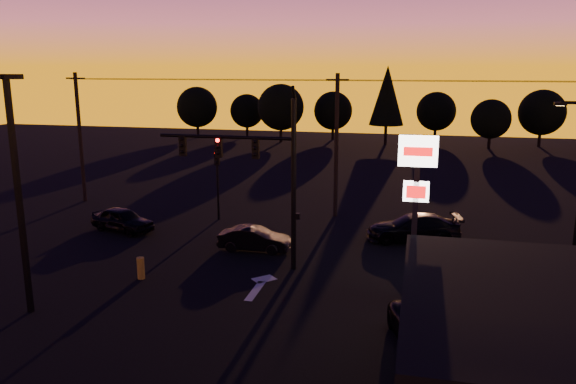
# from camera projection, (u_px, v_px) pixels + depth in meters

# --- Properties ---
(ground) EXTENTS (120.00, 120.00, 0.00)m
(ground) POSITION_uv_depth(u_px,v_px,m) (237.00, 299.00, 23.20)
(ground) COLOR black
(ground) RESTS_ON ground
(lane_arrow) EXTENTS (1.20, 3.10, 0.01)m
(lane_arrow) POSITION_uv_depth(u_px,v_px,m) (260.00, 285.00, 24.67)
(lane_arrow) COLOR beige
(lane_arrow) RESTS_ON ground
(traffic_signal_mast) EXTENTS (6.79, 0.52, 8.58)m
(traffic_signal_mast) POSITION_uv_depth(u_px,v_px,m) (260.00, 165.00, 25.93)
(traffic_signal_mast) COLOR black
(traffic_signal_mast) RESTS_ON ground
(secondary_signal) EXTENTS (0.30, 0.31, 4.35)m
(secondary_signal) POSITION_uv_depth(u_px,v_px,m) (217.00, 175.00, 34.60)
(secondary_signal) COLOR black
(secondary_signal) RESTS_ON ground
(parking_lot_light) EXTENTS (1.25, 0.30, 9.14)m
(parking_lot_light) POSITION_uv_depth(u_px,v_px,m) (17.00, 180.00, 20.86)
(parking_lot_light) COLOR black
(parking_lot_light) RESTS_ON ground
(pylon_sign) EXTENTS (1.50, 0.28, 6.80)m
(pylon_sign) POSITION_uv_depth(u_px,v_px,m) (416.00, 184.00, 21.99)
(pylon_sign) COLOR black
(pylon_sign) RESTS_ON ground
(utility_pole_0) EXTENTS (1.40, 0.26, 9.00)m
(utility_pole_0) POSITION_uv_depth(u_px,v_px,m) (80.00, 137.00, 39.05)
(utility_pole_0) COLOR black
(utility_pole_0) RESTS_ON ground
(utility_pole_1) EXTENTS (1.40, 0.26, 9.00)m
(utility_pole_1) POSITION_uv_depth(u_px,v_px,m) (336.00, 145.00, 35.05)
(utility_pole_1) COLOR black
(utility_pole_1) RESTS_ON ground
(power_wires) EXTENTS (36.00, 1.22, 0.07)m
(power_wires) POSITION_uv_depth(u_px,v_px,m) (338.00, 80.00, 34.17)
(power_wires) COLOR black
(power_wires) RESTS_ON ground
(bollard) EXTENTS (0.33, 0.33, 1.00)m
(bollard) POSITION_uv_depth(u_px,v_px,m) (141.00, 268.00, 25.33)
(bollard) COLOR #AD911F
(bollard) RESTS_ON ground
(tree_0) EXTENTS (5.36, 5.36, 6.74)m
(tree_0) POSITION_uv_depth(u_px,v_px,m) (197.00, 107.00, 74.70)
(tree_0) COLOR black
(tree_0) RESTS_ON ground
(tree_1) EXTENTS (4.54, 4.54, 5.71)m
(tree_1) POSITION_uv_depth(u_px,v_px,m) (247.00, 111.00, 76.35)
(tree_1) COLOR black
(tree_1) RESTS_ON ground
(tree_2) EXTENTS (5.77, 5.78, 7.26)m
(tree_2) POSITION_uv_depth(u_px,v_px,m) (281.00, 107.00, 70.06)
(tree_2) COLOR black
(tree_2) RESTS_ON ground
(tree_3) EXTENTS (4.95, 4.95, 6.22)m
(tree_3) POSITION_uv_depth(u_px,v_px,m) (333.00, 111.00, 72.66)
(tree_3) COLOR black
(tree_3) RESTS_ON ground
(tree_4) EXTENTS (4.18, 4.18, 9.50)m
(tree_4) POSITION_uv_depth(u_px,v_px,m) (387.00, 95.00, 67.78)
(tree_4) COLOR black
(tree_4) RESTS_ON ground
(tree_5) EXTENTS (4.95, 4.95, 6.22)m
(tree_5) POSITION_uv_depth(u_px,v_px,m) (436.00, 111.00, 71.67)
(tree_5) COLOR black
(tree_5) RESTS_ON ground
(tree_6) EXTENTS (4.54, 4.54, 5.71)m
(tree_6) POSITION_uv_depth(u_px,v_px,m) (491.00, 119.00, 64.70)
(tree_6) COLOR black
(tree_6) RESTS_ON ground
(tree_7) EXTENTS (5.36, 5.36, 6.74)m
(tree_7) POSITION_uv_depth(u_px,v_px,m) (542.00, 112.00, 66.08)
(tree_7) COLOR black
(tree_7) RESTS_ON ground
(car_left) EXTENTS (4.29, 2.72, 1.36)m
(car_left) POSITION_uv_depth(u_px,v_px,m) (122.00, 220.00, 32.67)
(car_left) COLOR black
(car_left) RESTS_ON ground
(car_mid) EXTENTS (3.77, 1.35, 1.24)m
(car_mid) POSITION_uv_depth(u_px,v_px,m) (255.00, 239.00, 29.22)
(car_mid) COLOR black
(car_mid) RESTS_ON ground
(car_right) EXTENTS (5.44, 3.17, 1.48)m
(car_right) POSITION_uv_depth(u_px,v_px,m) (413.00, 228.00, 30.83)
(car_right) COLOR black
(car_right) RESTS_ON ground
(suv_parked) EXTENTS (3.27, 5.05, 1.29)m
(suv_parked) POSITION_uv_depth(u_px,v_px,m) (431.00, 333.00, 18.88)
(suv_parked) COLOR black
(suv_parked) RESTS_ON ground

